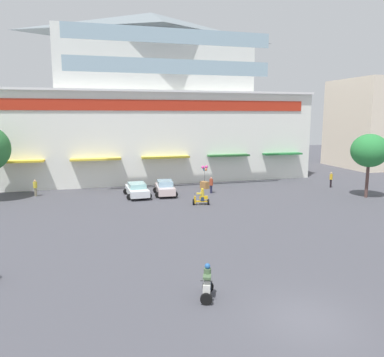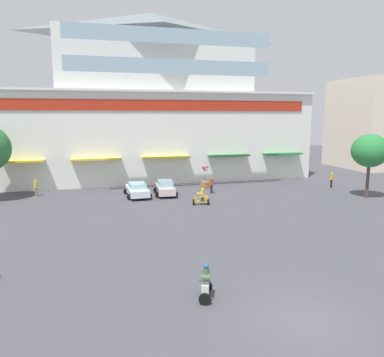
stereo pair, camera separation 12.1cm
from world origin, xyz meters
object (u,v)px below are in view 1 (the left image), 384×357
at_px(pedestrian_0, 211,184).
at_px(balloon_vendor_cart, 205,181).
at_px(parked_car_1, 165,188).
at_px(scooter_rider_0, 201,198).
at_px(pedestrian_1, 331,179).
at_px(plaza_tree_1, 369,151).
at_px(pedestrian_2, 35,187).
at_px(scooter_rider_1, 207,284).
at_px(parked_car_0, 137,190).

relative_size(pedestrian_0, balloon_vendor_cart, 0.66).
height_order(parked_car_1, pedestrian_0, pedestrian_0).
xyz_separation_m(scooter_rider_0, pedestrian_1, (16.24, 4.11, 0.37)).
xyz_separation_m(parked_car_1, scooter_rider_0, (2.34, -4.90, -0.13)).
bearing_deg(plaza_tree_1, scooter_rider_0, 175.72).
distance_m(pedestrian_0, pedestrian_2, 17.54).
bearing_deg(balloon_vendor_cart, plaza_tree_1, -31.23).
bearing_deg(scooter_rider_0, scooter_rider_1, -105.58).
bearing_deg(pedestrian_0, pedestrian_1, -1.95).
height_order(plaza_tree_1, pedestrian_0, plaza_tree_1).
height_order(parked_car_1, scooter_rider_1, scooter_rider_1).
xyz_separation_m(scooter_rider_0, scooter_rider_1, (-4.65, -16.69, 0.03)).
relative_size(parked_car_0, pedestrian_1, 2.59).
distance_m(scooter_rider_0, pedestrian_0, 5.19).
bearing_deg(pedestrian_2, pedestrian_1, -6.58).
relative_size(pedestrian_0, pedestrian_1, 0.98).
bearing_deg(scooter_rider_1, parked_car_1, 83.89).
bearing_deg(plaza_tree_1, balloon_vendor_cart, 148.77).
relative_size(scooter_rider_0, pedestrian_1, 0.91).
distance_m(pedestrian_1, pedestrian_2, 31.28).
relative_size(parked_car_1, pedestrian_2, 2.46).
distance_m(plaza_tree_1, pedestrian_2, 32.73).
xyz_separation_m(parked_car_1, pedestrian_0, (4.76, -0.32, 0.20)).
distance_m(plaza_tree_1, pedestrian_1, 6.43).
xyz_separation_m(plaza_tree_1, pedestrian_2, (-31.28, 8.93, -3.63)).
relative_size(plaza_tree_1, pedestrian_1, 3.62).
height_order(scooter_rider_0, pedestrian_2, pedestrian_2).
bearing_deg(pedestrian_0, pedestrian_2, 169.77).
distance_m(plaza_tree_1, scooter_rider_0, 16.95).
distance_m(plaza_tree_1, parked_car_0, 22.77).
height_order(scooter_rider_1, pedestrian_2, pedestrian_2).
relative_size(scooter_rider_1, pedestrian_1, 0.92).
distance_m(scooter_rider_1, pedestrian_2, 26.43).
xyz_separation_m(parked_car_0, pedestrian_2, (-9.69, 2.78, 0.23)).
xyz_separation_m(parked_car_0, pedestrian_1, (21.38, -0.80, 0.29)).
xyz_separation_m(parked_car_0, pedestrian_0, (7.56, -0.33, 0.25)).
bearing_deg(parked_car_0, parked_car_1, -0.24).
bearing_deg(parked_car_1, pedestrian_2, 167.39).
height_order(plaza_tree_1, balloon_vendor_cart, plaza_tree_1).
relative_size(scooter_rider_0, scooter_rider_1, 0.99).
height_order(pedestrian_1, balloon_vendor_cart, balloon_vendor_cart).
xyz_separation_m(parked_car_0, scooter_rider_1, (0.49, -21.60, -0.06)).
xyz_separation_m(scooter_rider_1, pedestrian_0, (7.07, 21.27, 0.31)).
height_order(parked_car_0, scooter_rider_1, scooter_rider_1).
relative_size(plaza_tree_1, pedestrian_2, 3.73).
bearing_deg(pedestrian_1, balloon_vendor_cart, 167.26).
distance_m(pedestrian_0, pedestrian_1, 13.83).
bearing_deg(plaza_tree_1, pedestrian_1, 92.21).
relative_size(parked_car_1, balloon_vendor_cart, 1.60).
bearing_deg(scooter_rider_1, pedestrian_2, 112.67).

